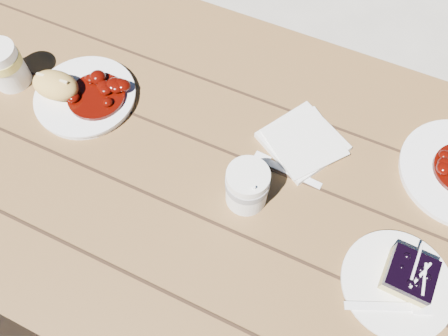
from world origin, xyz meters
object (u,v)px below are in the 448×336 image
at_px(bread_roll, 56,85).
at_px(coffee_cup, 247,187).
at_px(second_cup, 5,66).
at_px(picnic_table, 241,224).
at_px(dessert_plate, 397,284).
at_px(main_plate, 86,97).
at_px(blueberry_cake, 410,275).

xyz_separation_m(bread_roll, coffee_cup, (0.49, -0.05, 0.01)).
height_order(coffee_cup, second_cup, same).
bearing_deg(coffee_cup, bread_roll, 173.73).
bearing_deg(picnic_table, second_cup, 175.79).
xyz_separation_m(dessert_plate, coffee_cup, (-0.32, 0.04, 0.05)).
relative_size(main_plate, second_cup, 2.17).
height_order(blueberry_cake, second_cup, second_cup).
height_order(picnic_table, main_plate, main_plate).
bearing_deg(picnic_table, blueberry_cake, -5.39).
distance_m(main_plate, second_cup, 0.19).
distance_m(picnic_table, coffee_cup, 0.21).
height_order(bread_roll, coffee_cup, coffee_cup).
distance_m(picnic_table, main_plate, 0.47).
bearing_deg(coffee_cup, picnic_table, 152.91).
height_order(picnic_table, blueberry_cake, blueberry_cake).
xyz_separation_m(bread_roll, dessert_plate, (0.82, -0.10, -0.04)).
distance_m(dessert_plate, second_cup, 0.95).
bearing_deg(coffee_cup, second_cup, 175.61).
relative_size(main_plate, dessert_plate, 1.13).
bearing_deg(bread_roll, coffee_cup, -6.27).
xyz_separation_m(main_plate, dessert_plate, (0.76, -0.12, -0.00)).
bearing_deg(second_cup, coffee_cup, -4.39).
bearing_deg(picnic_table, dessert_plate, -8.13).
relative_size(bread_roll, second_cup, 1.04).
bearing_deg(dessert_plate, bread_roll, 173.11).
bearing_deg(main_plate, picnic_table, -9.42).
height_order(bread_roll, second_cup, second_cup).
relative_size(dessert_plate, second_cup, 1.93).
distance_m(blueberry_cake, second_cup, 0.96).
distance_m(dessert_plate, coffee_cup, 0.33).
bearing_deg(bread_roll, blueberry_cake, -5.78).
distance_m(bread_roll, second_cup, 0.13).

